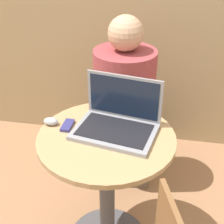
# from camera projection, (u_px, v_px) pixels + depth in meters

# --- Properties ---
(round_table) EXTENTS (0.65, 0.65, 0.76)m
(round_table) POSITION_uv_depth(u_px,v_px,m) (107.00, 178.00, 1.58)
(round_table) COLOR #4C4C51
(round_table) RESTS_ON ground_plane
(laptop) EXTENTS (0.41, 0.32, 0.24)m
(laptop) POSITION_uv_depth(u_px,v_px,m) (118.00, 120.00, 1.46)
(laptop) COLOR gray
(laptop) RESTS_ON round_table
(cell_phone) EXTENTS (0.05, 0.10, 0.02)m
(cell_phone) POSITION_uv_depth(u_px,v_px,m) (68.00, 125.00, 1.50)
(cell_phone) COLOR navy
(cell_phone) RESTS_ON round_table
(computer_mouse) EXTENTS (0.07, 0.05, 0.04)m
(computer_mouse) POSITION_uv_depth(u_px,v_px,m) (51.00, 121.00, 1.51)
(computer_mouse) COLOR #B2B2B7
(computer_mouse) RESTS_ON round_table
(person_seated) EXTENTS (0.43, 0.62, 1.17)m
(person_seated) POSITION_uv_depth(u_px,v_px,m) (125.00, 115.00, 2.13)
(person_seated) COLOR brown
(person_seated) RESTS_ON ground_plane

